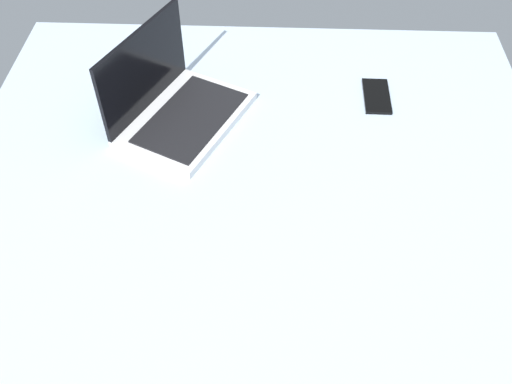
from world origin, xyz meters
The scene contains 3 objects.
bed_mattress centered at (0.00, 0.00, 9.00)cm, with size 180.00×140.00×18.00cm, color silver.
laptop centered at (47.22, 21.01, 22.41)cm, with size 39.68×34.96×23.00cm.
cell_phone centered at (57.75, -30.87, 18.40)cm, with size 6.80×14.00×0.80cm, color black.
Camera 1 is at (-61.71, -3.69, 113.75)cm, focal length 39.79 mm.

